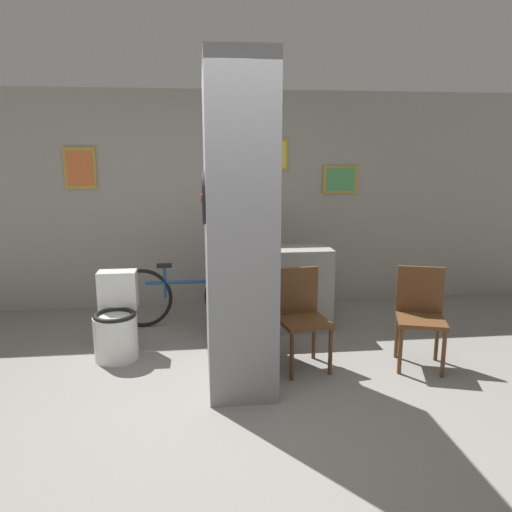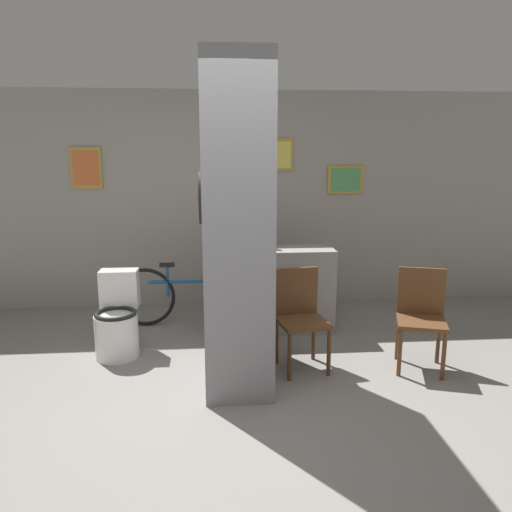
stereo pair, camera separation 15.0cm
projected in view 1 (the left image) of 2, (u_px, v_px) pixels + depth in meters
The scene contains 10 objects.
ground_plane at pixel (236, 406), 3.79m from camera, with size 14.00×14.00×0.00m, color gray.
wall_back at pixel (219, 200), 6.07m from camera, with size 8.00×0.09×2.60m.
pillar_center at pixel (237, 225), 4.12m from camera, with size 0.56×1.21×2.60m.
counter_shelf at pixel (269, 289), 5.34m from camera, with size 1.32×0.44×0.89m.
toilet at pixel (116, 323), 4.66m from camera, with size 0.40×0.56×0.78m.
chair_near_pillar at pixel (301, 313), 4.41m from camera, with size 0.48×0.48×0.88m.
chair_by_doorway at pixel (420, 312), 4.45m from camera, with size 0.51×0.51×0.88m.
bicycle at pixel (189, 295), 5.48m from camera, with size 1.65×0.42×0.70m.
bottle_tall at pixel (256, 238), 5.23m from camera, with size 0.08×0.08×0.30m.
bottle_short at pixel (268, 240), 5.24m from camera, with size 0.09×0.09×0.26m.
Camera 1 is at (-0.25, -3.46, 1.91)m, focal length 35.00 mm.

